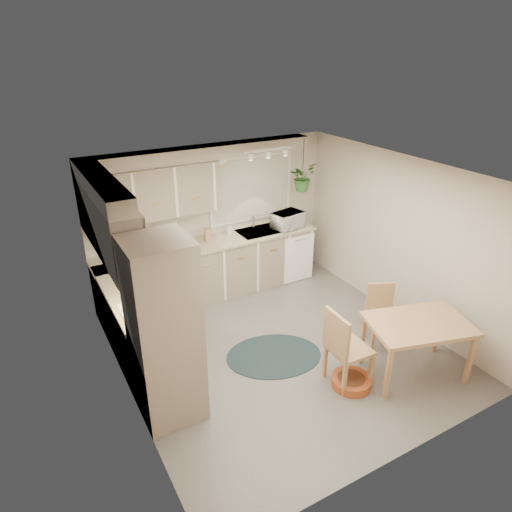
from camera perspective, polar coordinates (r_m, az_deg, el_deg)
name	(u,v)px	position (r m, az deg, el deg)	size (l,w,h in m)	color
floor	(280,348)	(6.33, 3.04, -11.45)	(4.20, 4.20, 0.00)	slate
ceiling	(285,175)	(5.26, 3.65, 10.02)	(4.20, 4.20, 0.00)	silver
wall_back	(213,218)	(7.40, -5.45, 4.73)	(4.00, 0.04, 2.40)	beige
wall_front	(410,363)	(4.35, 18.65, -12.61)	(4.00, 0.04, 2.40)	beige
wall_left	(122,312)	(5.03, -16.43, -6.71)	(0.04, 4.20, 2.40)	beige
wall_right	(400,239)	(6.89, 17.52, 2.06)	(0.04, 4.20, 2.40)	beige
base_cab_left	(135,323)	(6.21, -14.91, -8.14)	(0.60, 1.85, 0.90)	gray
base_cab_back	(211,270)	(7.37, -5.66, -1.72)	(3.60, 0.60, 0.90)	gray
counter_left	(131,292)	(5.97, -15.32, -4.34)	(0.64, 1.89, 0.04)	#C6B990
counter_back	(210,243)	(7.16, -5.79, 1.60)	(3.64, 0.64, 0.04)	#C6B990
oven_stack	(164,333)	(4.87, -11.38, -9.41)	(0.65, 0.65, 2.10)	gray
wall_oven_face	(193,324)	(4.95, -7.85, -8.46)	(0.02, 0.56, 0.58)	white
upper_cab_left	(108,223)	(5.68, -17.99, 3.89)	(0.35, 2.00, 0.75)	gray
upper_cab_back	(152,193)	(6.72, -12.90, 7.71)	(2.00, 0.35, 0.75)	gray
soffit_left	(100,185)	(5.54, -18.90, 8.41)	(0.30, 2.00, 0.20)	beige
soffit_back	(201,153)	(6.88, -6.85, 12.67)	(3.60, 0.30, 0.20)	beige
cooktop	(146,311)	(5.47, -13.65, -6.72)	(0.52, 0.58, 0.02)	white
range_hood	(140,277)	(5.25, -14.35, -2.55)	(0.40, 0.60, 0.14)	white
window_blinds	(251,188)	(7.53, -0.58, 8.45)	(1.40, 0.02, 1.00)	beige
window_frame	(251,188)	(7.54, -0.61, 8.47)	(1.50, 0.02, 1.10)	white
sink	(259,233)	(7.55, 0.44, 2.84)	(0.70, 0.48, 0.10)	#A7AAAF
dishwasher_front	(299,259)	(7.80, 5.39, -0.34)	(0.58, 0.01, 0.83)	white
track_light_bar	(268,150)	(6.92, 1.53, 13.16)	(0.80, 0.04, 0.04)	white
wall_clock	(220,157)	(7.15, -4.55, 12.25)	(0.30, 0.30, 0.03)	gold
dining_table	(415,348)	(6.02, 19.23, -10.81)	(1.19, 0.79, 0.75)	tan
chair_left	(350,347)	(5.61, 11.62, -11.07)	(0.47, 0.47, 1.01)	tan
chair_back	(383,317)	(6.41, 15.57, -7.37)	(0.40, 0.40, 0.85)	tan
braided_rug	(274,356)	(6.19, 2.24, -12.33)	(1.27, 0.95, 0.01)	black
pet_bed	(351,381)	(5.83, 11.80, -15.10)	(0.48, 0.48, 0.11)	#B75024
microwave	(288,218)	(7.63, 3.97, 4.70)	(0.50, 0.28, 0.34)	white
soap_bottle	(229,231)	(7.43, -3.43, 3.09)	(0.08, 0.18, 0.08)	white
hanging_plant	(302,180)	(7.58, 5.81, 9.43)	(0.41, 0.46, 0.36)	#316528
coffee_maker	(149,244)	(6.81, -13.24, 1.50)	(0.19, 0.24, 0.34)	black
toaster	(171,244)	(6.95, -10.61, 1.48)	(0.29, 0.17, 0.18)	#A7AAAF
knife_block	(208,235)	(7.16, -6.04, 2.68)	(0.10, 0.10, 0.21)	tan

